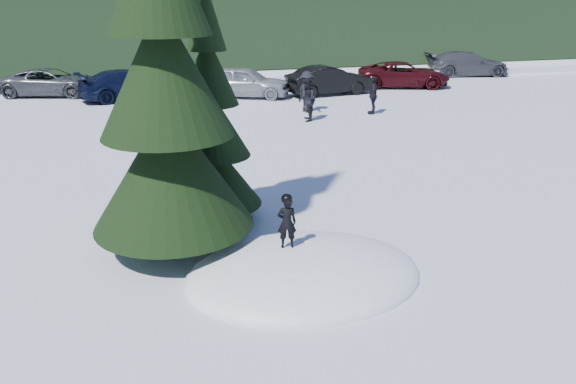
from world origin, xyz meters
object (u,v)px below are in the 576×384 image
object	(u,v)px
adult_0	(307,100)
car_2	(51,82)
adult_1	(373,95)
adult_2	(307,92)
car_6	(404,74)
car_7	(467,64)
child_skier	(287,223)
spruce_short	(211,131)
spruce_tall	(165,88)
car_5	(329,80)
car_3	(130,84)
car_4	(245,82)

from	to	relation	value
adult_0	car_2	bearing A→B (deg)	-115.42
adult_1	adult_2	size ratio (longest dim) A/B	0.91
car_6	car_2	bearing A→B (deg)	100.53
adult_0	car_7	distance (m)	16.64
child_skier	car_6	size ratio (longest dim) A/B	0.20
spruce_short	child_skier	distance (m)	3.23
car_2	car_7	world-z (taller)	car_7
adult_2	car_2	world-z (taller)	adult_2
spruce_tall	car_5	world-z (taller)	spruce_tall
car_3	spruce_tall	bearing A→B (deg)	166.45
car_2	adult_1	bearing A→B (deg)	-106.02
car_3	car_4	size ratio (longest dim) A/B	1.10
car_5	car_7	distance (m)	11.34
spruce_tall	spruce_short	xyz separation A→B (m)	(1.00, 1.40, -1.22)
car_4	car_7	bearing A→B (deg)	-53.06
car_4	child_skier	bearing A→B (deg)	-166.01
adult_1	adult_2	world-z (taller)	adult_2
child_skier	car_5	size ratio (longest dim) A/B	0.22
spruce_short	adult_1	world-z (taller)	spruce_short
child_skier	car_4	xyz separation A→B (m)	(2.86, 18.33, -0.21)
adult_0	car_3	xyz separation A→B (m)	(-6.84, 6.97, -0.15)
car_2	car_4	distance (m)	9.82
adult_0	car_4	world-z (taller)	adult_0
adult_0	car_3	world-z (taller)	adult_0
car_3	car_5	world-z (taller)	car_5
car_3	car_6	size ratio (longest dim) A/B	1.00
spruce_short	car_7	size ratio (longest dim) A/B	1.05
adult_2	car_4	xyz separation A→B (m)	(-1.93, 4.26, -0.12)
adult_1	car_4	distance (m)	7.05
adult_1	car_3	distance (m)	11.86
child_skier	car_2	size ratio (longest dim) A/B	0.20
adult_0	car_4	distance (m)	6.16
adult_0	car_4	size ratio (longest dim) A/B	0.39
spruce_tall	child_skier	world-z (taller)	spruce_tall
spruce_short	car_5	size ratio (longest dim) A/B	1.22
spruce_short	adult_2	distance (m)	12.65
child_skier	adult_1	bearing A→B (deg)	-110.13
car_4	car_5	xyz separation A→B (m)	(4.30, -0.40, -0.04)
spruce_tall	adult_1	distance (m)	15.00
adult_0	car_4	bearing A→B (deg)	-152.33
adult_0	adult_2	xyz separation A→B (m)	(0.57, 1.75, 0.01)
adult_1	car_2	distance (m)	16.24
car_4	car_5	bearing A→B (deg)	-72.47
car_3	car_5	bearing A→B (deg)	-113.60
child_skier	car_4	bearing A→B (deg)	-89.23
child_skier	adult_1	distance (m)	14.89
child_skier	adult_0	size ratio (longest dim) A/B	0.57
spruce_tall	car_2	world-z (taller)	spruce_tall
child_skier	adult_1	xyz separation A→B (m)	(7.39, 12.92, -0.17)
adult_2	adult_1	bearing A→B (deg)	-128.51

